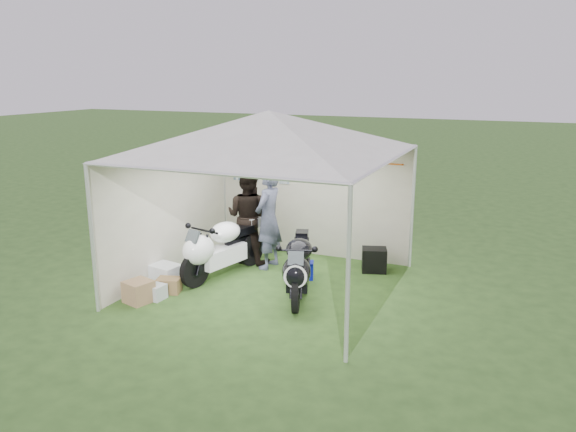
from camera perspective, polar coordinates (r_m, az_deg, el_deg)
name	(u,v)px	position (r m, az deg, el deg)	size (l,w,h in m)	color
ground	(270,286)	(9.78, -1.83, -7.15)	(80.00, 80.00, 0.00)	#2B481C
canopy_tent	(270,137)	(9.19, -1.87, 8.05)	(5.66, 5.66, 3.00)	silver
motorcycle_white	(219,247)	(10.10, -6.99, -3.13)	(0.78, 2.04, 1.02)	black
motorcycle_black	(298,266)	(9.12, 1.07, -5.09)	(0.89, 1.92, 0.98)	black
paddock_stand	(302,270)	(10.10, 1.42, -5.50)	(0.41, 0.26, 0.31)	#0F1AD0
person_dark_jacket	(248,216)	(10.80, -4.09, -0.05)	(0.88, 0.69, 1.82)	black
person_blue_jacket	(268,219)	(10.44, -2.00, -0.28)	(0.69, 0.45, 1.90)	#535774
equipment_box	(374,260)	(10.54, 8.75, -4.43)	(0.44, 0.35, 0.44)	black
crate_0	(166,274)	(10.10, -12.33, -5.77)	(0.50, 0.39, 0.33)	silver
crate_1	(139,292)	(9.39, -14.93, -7.42)	(0.39, 0.39, 0.35)	#916F4C
crate_2	(155,292)	(9.47, -13.40, -7.48)	(0.33, 0.27, 0.24)	#B8BCC2
crate_3	(169,285)	(9.68, -12.01, -6.90)	(0.38, 0.27, 0.25)	olive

